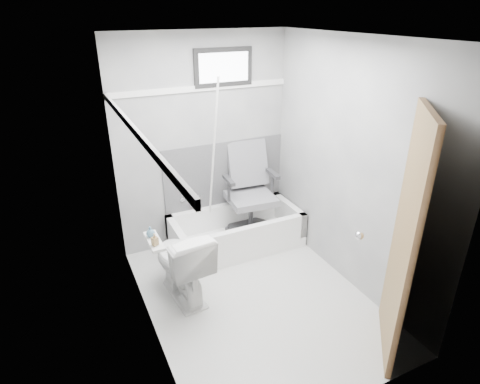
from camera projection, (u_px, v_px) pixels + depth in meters
floor at (255, 298)px, 3.94m from camera, size 2.60×2.60×0.00m
ceiling at (261, 37)px, 2.93m from camera, size 2.60×2.60×0.00m
wall_back at (204, 144)px, 4.50m from camera, size 2.00×0.02×2.40m
wall_front at (360, 267)px, 2.37m from camera, size 2.00×0.02×2.40m
wall_left at (141, 209)px, 3.05m from camera, size 0.02×2.60×2.40m
wall_right at (350, 168)px, 3.83m from camera, size 0.02×2.60×2.40m
bathtub at (236, 231)px, 4.71m from camera, size 1.50×0.70×0.42m
office_chair at (251, 192)px, 4.63m from camera, size 0.67×0.67×1.07m
toilet at (182, 263)px, 3.83m from camera, size 0.49×0.80×0.75m
door at (462, 254)px, 2.86m from camera, size 0.78×0.78×2.00m
window at (223, 67)px, 4.24m from camera, size 0.66×0.04×0.40m
backerboard at (225, 174)px, 4.76m from camera, size 1.50×0.02×0.78m
trim_back at (202, 88)px, 4.23m from camera, size 2.00×0.02×0.06m
trim_left at (134, 130)px, 2.79m from camera, size 0.02×2.60×0.06m
pole at (213, 163)px, 4.37m from camera, size 0.02×0.45×1.91m
shelf at (154, 241)px, 3.20m from camera, size 0.10×0.32×0.02m
soap_bottle_a at (155, 239)px, 3.10m from camera, size 0.06×0.06×0.10m
soap_bottle_b at (150, 232)px, 3.22m from camera, size 0.08×0.08×0.09m
faucet at (191, 200)px, 4.67m from camera, size 0.26×0.10×0.16m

